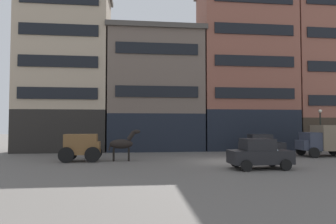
% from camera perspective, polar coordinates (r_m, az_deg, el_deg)
% --- Properties ---
extents(ground_plane, '(120.00, 120.00, 0.00)m').
position_cam_1_polar(ground_plane, '(21.41, 11.14, -9.66)').
color(ground_plane, '#605B56').
extents(building_far_left, '(9.17, 5.54, 16.62)m').
position_cam_1_polar(building_far_left, '(31.49, -19.77, 8.06)').
color(building_far_left, black).
rests_on(building_far_left, ground_plane).
extents(building_center_left, '(10.10, 5.54, 12.69)m').
position_cam_1_polar(building_center_left, '(30.41, -2.50, 4.53)').
color(building_center_left, black).
rests_on(building_center_left, ground_plane).
extents(building_center_right, '(10.41, 5.54, 17.77)m').
position_cam_1_polar(building_center_right, '(32.97, 15.15, 8.54)').
color(building_center_right, black).
rests_on(building_center_right, ground_plane).
extents(building_far_right, '(7.79, 5.54, 18.09)m').
position_cam_1_polar(building_far_right, '(37.07, 27.95, 7.78)').
color(building_far_right, '#33281E').
rests_on(building_far_right, ground_plane).
extents(cargo_wagon, '(2.95, 1.60, 1.98)m').
position_cam_1_polar(cargo_wagon, '(21.89, -16.80, -6.42)').
color(cargo_wagon, brown).
rests_on(cargo_wagon, ground_plane).
extents(draft_horse, '(2.35, 0.66, 2.30)m').
position_cam_1_polar(draft_horse, '(21.54, -9.01, -6.23)').
color(draft_horse, black).
rests_on(draft_horse, ground_plane).
extents(delivery_truck_near, '(4.37, 2.17, 2.62)m').
position_cam_1_polar(delivery_truck_near, '(27.61, 28.90, -4.80)').
color(delivery_truck_near, '#333847').
rests_on(delivery_truck_near, ground_plane).
extents(sedan_dark, '(3.78, 2.03, 1.83)m').
position_cam_1_polar(sedan_dark, '(26.45, 18.06, -6.20)').
color(sedan_dark, black).
rests_on(sedan_dark, ground_plane).
extents(sedan_light, '(3.72, 1.91, 1.83)m').
position_cam_1_polar(sedan_light, '(18.41, 17.71, -7.92)').
color(sedan_light, black).
rests_on(sedan_light, ground_plane).
extents(streetlamp_curbside, '(0.32, 0.32, 4.12)m').
position_cam_1_polar(streetlamp_curbside, '(31.07, 28.06, -2.21)').
color(streetlamp_curbside, black).
rests_on(streetlamp_curbside, ground_plane).
extents(fire_hydrant_curbside, '(0.24, 0.24, 0.83)m').
position_cam_1_polar(fire_hydrant_curbside, '(29.07, 20.29, -6.78)').
color(fire_hydrant_curbside, maroon).
rests_on(fire_hydrant_curbside, ground_plane).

